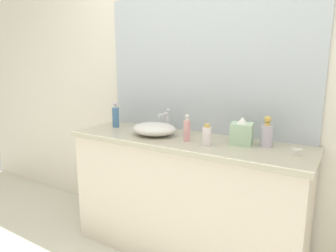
# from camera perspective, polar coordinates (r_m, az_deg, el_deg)

# --- Properties ---
(bathroom_wall_rear) EXTENTS (6.00, 0.06, 2.60)m
(bathroom_wall_rear) POSITION_cam_1_polar(r_m,az_deg,el_deg) (2.24, 9.04, 9.31)
(bathroom_wall_rear) COLOR silver
(bathroom_wall_rear) RESTS_ON ground
(vanity_counter) EXTENTS (1.70, 0.53, 0.88)m
(vanity_counter) POSITION_cam_1_polar(r_m,az_deg,el_deg) (2.22, 2.98, -13.54)
(vanity_counter) COLOR beige
(vanity_counter) RESTS_ON ground
(wall_mirror_panel) EXTENTS (1.64, 0.01, 1.02)m
(wall_mirror_panel) POSITION_cam_1_polar(r_m,az_deg,el_deg) (2.24, 6.56, 11.80)
(wall_mirror_panel) COLOR #B2BCC6
(wall_mirror_panel) RESTS_ON vanity_counter
(sink_basin) EXTENTS (0.33, 0.29, 0.09)m
(sink_basin) POSITION_cam_1_polar(r_m,az_deg,el_deg) (2.16, -2.69, -0.55)
(sink_basin) COLOR silver
(sink_basin) RESTS_ON vanity_counter
(faucet) EXTENTS (0.03, 0.15, 0.17)m
(faucet) POSITION_cam_1_polar(r_m,az_deg,el_deg) (2.28, -0.47, 1.48)
(faucet) COLOR silver
(faucet) RESTS_ON vanity_counter
(soap_dispenser) EXTENTS (0.07, 0.07, 0.19)m
(soap_dispenser) POSITION_cam_1_polar(r_m,az_deg,el_deg) (1.95, 18.41, -1.47)
(soap_dispenser) COLOR silver
(soap_dispenser) RESTS_ON vanity_counter
(lotion_bottle) EXTENTS (0.06, 0.06, 0.14)m
(lotion_bottle) POSITION_cam_1_polar(r_m,az_deg,el_deg) (1.90, 7.45, -1.82)
(lotion_bottle) COLOR white
(lotion_bottle) RESTS_ON vanity_counter
(perfume_bottle) EXTENTS (0.05, 0.05, 0.21)m
(perfume_bottle) POSITION_cam_1_polar(r_m,az_deg,el_deg) (2.46, -10.01, 1.85)
(perfume_bottle) COLOR teal
(perfume_bottle) RESTS_ON vanity_counter
(spray_can) EXTENTS (0.05, 0.05, 0.18)m
(spray_can) POSITION_cam_1_polar(r_m,az_deg,el_deg) (1.98, 3.66, -0.69)
(spray_can) COLOR pink
(spray_can) RESTS_ON vanity_counter
(tissue_box) EXTENTS (0.15, 0.15, 0.18)m
(tissue_box) POSITION_cam_1_polar(r_m,az_deg,el_deg) (1.96, 13.97, -1.24)
(tissue_box) COLOR #AFD2AE
(tissue_box) RESTS_ON vanity_counter
(candle_jar) EXTENTS (0.06, 0.06, 0.04)m
(candle_jar) POSITION_cam_1_polar(r_m,az_deg,el_deg) (1.83, 23.39, -4.63)
(candle_jar) COLOR silver
(candle_jar) RESTS_ON vanity_counter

